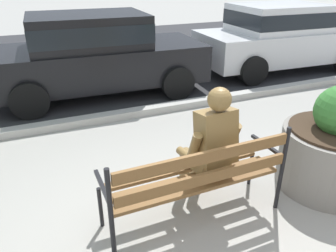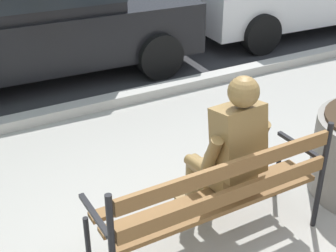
{
  "view_description": "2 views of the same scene",
  "coord_description": "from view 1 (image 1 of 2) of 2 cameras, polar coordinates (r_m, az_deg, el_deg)",
  "views": [
    {
      "loc": [
        -1.04,
        -2.1,
        2.3
      ],
      "look_at": [
        0.22,
        0.86,
        0.75
      ],
      "focal_mm": 34.96,
      "sensor_mm": 36.0,
      "label": 1
    },
    {
      "loc": [
        -1.43,
        -2.1,
        2.58
      ],
      "look_at": [
        0.22,
        0.86,
        0.75
      ],
      "focal_mm": 51.05,
      "sensor_mm": 36.0,
      "label": 2
    }
  ],
  "objects": [
    {
      "name": "ground_plane",
      "position": [
        3.29,
        2.54,
        -18.78
      ],
      "size": [
        80.0,
        80.0,
        0.0
      ],
      "primitive_type": "plane",
      "color": "#9E9B93"
    },
    {
      "name": "street_surface",
      "position": [
        9.93,
        -16.66,
        11.3
      ],
      "size": [
        60.0,
        9.0,
        0.01
      ],
      "primitive_type": "cube",
      "color": "#2D2D30",
      "rests_on": "ground"
    },
    {
      "name": "curb_stone",
      "position": [
        5.58,
        -10.27,
        1.6
      ],
      "size": [
        60.0,
        0.2,
        0.12
      ],
      "primitive_type": "cube",
      "color": "#B2AFA8",
      "rests_on": "ground"
    },
    {
      "name": "park_bench",
      "position": [
        3.13,
        5.16,
        -8.64
      ],
      "size": [
        1.81,
        0.55,
        0.95
      ],
      "color": "brown",
      "rests_on": "ground"
    },
    {
      "name": "bronze_statue_seated",
      "position": [
        3.31,
        6.97,
        -4.06
      ],
      "size": [
        0.62,
        0.79,
        1.37
      ],
      "color": "olive",
      "rests_on": "ground"
    },
    {
      "name": "concrete_planter",
      "position": [
        4.13,
        26.59,
        -3.84
      ],
      "size": [
        1.11,
        1.11,
        1.21
      ],
      "color": "gray",
      "rests_on": "ground"
    },
    {
      "name": "parked_car_black",
      "position": [
        6.66,
        -12.58,
        12.47
      ],
      "size": [
        4.17,
        2.06,
        1.56
      ],
      "color": "black",
      "rests_on": "ground"
    },
    {
      "name": "parked_car_white",
      "position": [
        8.68,
        19.0,
        14.71
      ],
      "size": [
        4.17,
        2.06,
        1.56
      ],
      "color": "silver",
      "rests_on": "ground"
    }
  ]
}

